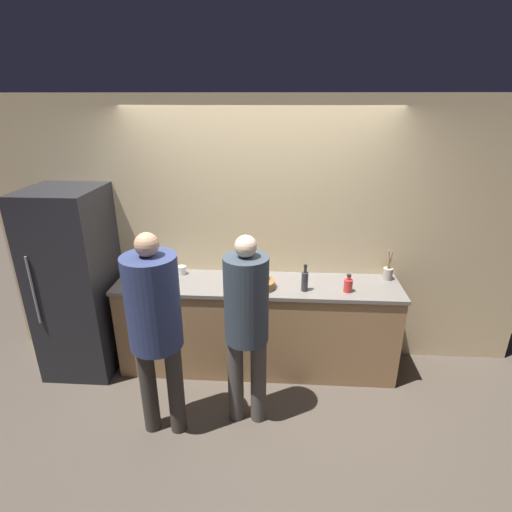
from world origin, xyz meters
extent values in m
plane|color=#4C4238|center=(0.00, 0.00, 0.00)|extent=(14.00, 14.00, 0.00)
cube|color=#D6BC8C|center=(0.00, 0.63, 1.30)|extent=(5.20, 0.06, 2.60)
cube|color=#9E754C|center=(0.00, 0.34, 0.45)|extent=(2.65, 0.58, 0.90)
cube|color=slate|center=(0.00, 0.34, 0.92)|extent=(2.68, 0.61, 0.03)
cube|color=#232328|center=(-1.73, 0.27, 0.91)|extent=(0.65, 0.69, 1.82)
cylinder|color=#99999E|center=(-1.92, -0.10, 1.00)|extent=(0.02, 0.02, 0.64)
cylinder|color=#38332D|center=(-0.81, -0.56, 0.41)|extent=(0.13, 0.13, 0.82)
cylinder|color=#38332D|center=(-0.60, -0.56, 0.41)|extent=(0.13, 0.13, 0.82)
cylinder|color=navy|center=(-0.71, -0.56, 1.18)|extent=(0.40, 0.40, 0.72)
sphere|color=tan|center=(-0.71, -0.56, 1.63)|extent=(0.17, 0.17, 0.17)
cylinder|color=#4C4742|center=(-0.13, -0.40, 0.40)|extent=(0.13, 0.13, 0.79)
cylinder|color=#4C4742|center=(0.05, -0.40, 0.40)|extent=(0.13, 0.13, 0.79)
cylinder|color=#333D47|center=(-0.04, -0.40, 1.14)|extent=(0.34, 0.34, 0.69)
sphere|color=beige|center=(-0.04, -0.40, 1.57)|extent=(0.17, 0.17, 0.17)
cylinder|color=brown|center=(0.03, 0.23, 0.97)|extent=(0.28, 0.28, 0.07)
ellipsoid|color=yellow|center=(0.06, 0.23, 1.03)|extent=(0.15, 0.12, 0.04)
cylinder|color=#ADA393|center=(1.24, 0.49, 0.99)|extent=(0.09, 0.09, 0.11)
cylinder|color=#99754C|center=(1.23, 0.49, 1.10)|extent=(0.01, 0.06, 0.25)
cylinder|color=#99754C|center=(1.25, 0.49, 1.10)|extent=(0.03, 0.05, 0.25)
cylinder|color=#99754C|center=(1.24, 0.48, 1.10)|extent=(0.05, 0.01, 0.25)
cylinder|color=red|center=(0.82, 0.20, 0.99)|extent=(0.08, 0.08, 0.12)
cylinder|color=red|center=(0.82, 0.20, 1.07)|extent=(0.04, 0.04, 0.04)
cylinder|color=black|center=(0.82, 0.20, 1.09)|extent=(0.04, 0.04, 0.01)
cylinder|color=#333338|center=(0.43, 0.20, 1.02)|extent=(0.06, 0.06, 0.18)
cylinder|color=#333338|center=(0.43, 0.20, 1.14)|extent=(0.03, 0.03, 0.06)
cylinder|color=black|center=(0.43, 0.20, 1.18)|extent=(0.03, 0.03, 0.02)
cylinder|color=white|center=(-0.76, 0.49, 0.97)|extent=(0.08, 0.08, 0.08)
camera|label=1|loc=(0.20, -3.06, 2.57)|focal=28.00mm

